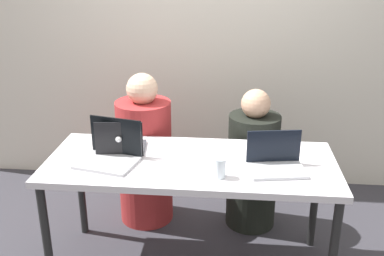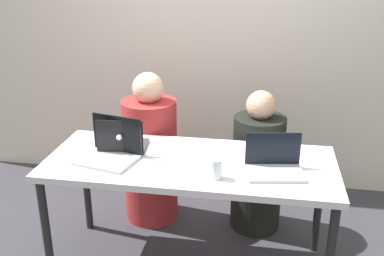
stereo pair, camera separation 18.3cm
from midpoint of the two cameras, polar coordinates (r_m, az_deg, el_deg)
name	(u,v)px [view 2 (the right image)]	position (r m, az deg, el deg)	size (l,w,h in m)	color
back_wall	(217,27)	(3.73, 4.66, 12.70)	(4.50, 0.10, 2.70)	beige
desk	(190,171)	(2.69, 1.69, -5.49)	(1.72, 0.71, 0.75)	silver
person_on_left	(150,156)	(3.33, -3.73, -3.57)	(0.42, 0.42, 1.13)	#A1292A
person_on_right	(257,169)	(3.27, 9.90, -5.14)	(0.42, 0.42, 1.04)	black
laptop_front_right	(274,164)	(2.57, 12.41, -4.56)	(0.34, 0.27, 0.21)	#B2B5BC
laptop_back_left	(123,142)	(2.81, -6.96, -1.86)	(0.31, 0.27, 0.22)	#33383E
laptop_front_left	(110,151)	(2.69, -8.42, -2.89)	(0.38, 0.32, 0.24)	#AFB0B6
water_glass_right	(216,170)	(2.45, 5.19, -5.37)	(0.07, 0.07, 0.11)	silver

